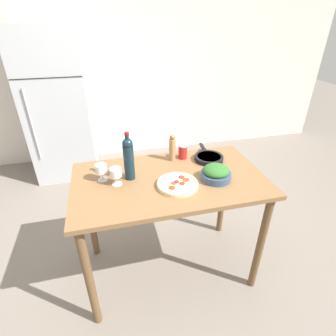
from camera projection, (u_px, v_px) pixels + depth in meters
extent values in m
plane|color=slate|center=(169.00, 267.00, 2.31)|extent=(14.00, 14.00, 0.00)
cube|color=silver|center=(127.00, 67.00, 3.67)|extent=(6.40, 0.06, 2.60)
cube|color=#B7BCC1|center=(58.00, 106.00, 3.32)|extent=(0.76, 0.72, 1.86)
cube|color=black|center=(47.00, 78.00, 2.81)|extent=(0.74, 0.01, 0.01)
cylinder|color=#B2B2B7|center=(32.00, 125.00, 2.99)|extent=(0.02, 0.02, 0.84)
cube|color=brown|center=(169.00, 180.00, 1.85)|extent=(1.35, 0.78, 0.03)
cylinder|color=brown|center=(89.00, 280.00, 1.68)|extent=(0.06, 0.06, 0.89)
cylinder|color=brown|center=(260.00, 245.00, 1.94)|extent=(0.06, 0.06, 0.89)
cylinder|color=brown|center=(90.00, 215.00, 2.23)|extent=(0.06, 0.06, 0.89)
cylinder|color=brown|center=(223.00, 194.00, 2.49)|extent=(0.06, 0.06, 0.89)
cylinder|color=#142833|center=(129.00, 162.00, 1.78)|extent=(0.07, 0.07, 0.25)
sphere|color=#142833|center=(127.00, 144.00, 1.71)|extent=(0.07, 0.07, 0.07)
cylinder|color=#142833|center=(127.00, 139.00, 1.70)|extent=(0.03, 0.03, 0.06)
cylinder|color=maroon|center=(127.00, 134.00, 1.68)|extent=(0.03, 0.03, 0.02)
cylinder|color=silver|center=(117.00, 184.00, 1.78)|extent=(0.07, 0.07, 0.00)
cylinder|color=silver|center=(117.00, 180.00, 1.76)|extent=(0.01, 0.01, 0.06)
cylinder|color=white|center=(116.00, 172.00, 1.73)|extent=(0.08, 0.08, 0.06)
cylinder|color=maroon|center=(116.00, 175.00, 1.74)|extent=(0.07, 0.07, 0.02)
cylinder|color=silver|center=(103.00, 180.00, 1.82)|extent=(0.07, 0.07, 0.00)
cylinder|color=silver|center=(102.00, 176.00, 1.80)|extent=(0.01, 0.01, 0.06)
cylinder|color=white|center=(101.00, 168.00, 1.77)|extent=(0.08, 0.08, 0.06)
cylinder|color=maroon|center=(101.00, 171.00, 1.78)|extent=(0.07, 0.07, 0.02)
cylinder|color=#AD7F51|center=(172.00, 150.00, 2.04)|extent=(0.05, 0.05, 0.18)
sphere|color=#936C45|center=(172.00, 137.00, 1.98)|extent=(0.04, 0.04, 0.04)
cylinder|color=#384C6B|center=(216.00, 176.00, 1.82)|extent=(0.21, 0.21, 0.05)
ellipsoid|color=#2D6628|center=(216.00, 170.00, 1.80)|extent=(0.18, 0.18, 0.07)
cylinder|color=beige|center=(178.00, 185.00, 1.75)|extent=(0.28, 0.28, 0.02)
torus|color=beige|center=(178.00, 183.00, 1.75)|extent=(0.28, 0.28, 0.02)
cylinder|color=red|center=(174.00, 183.00, 1.75)|extent=(0.04, 0.04, 0.01)
cylinder|color=red|center=(182.00, 183.00, 1.75)|extent=(0.04, 0.04, 0.01)
cylinder|color=#E93E1B|center=(186.00, 180.00, 1.79)|extent=(0.05, 0.05, 0.01)
cylinder|color=red|center=(177.00, 182.00, 1.76)|extent=(0.03, 0.03, 0.01)
cylinder|color=red|center=(181.00, 177.00, 1.81)|extent=(0.04, 0.04, 0.01)
cylinder|color=red|center=(172.00, 188.00, 1.70)|extent=(0.04, 0.04, 0.01)
cylinder|color=#B2231E|center=(183.00, 152.00, 2.08)|extent=(0.07, 0.07, 0.11)
cylinder|color=white|center=(183.00, 145.00, 2.05)|extent=(0.07, 0.07, 0.01)
cylinder|color=black|center=(209.00, 158.00, 2.07)|extent=(0.23, 0.23, 0.03)
cylinder|color=black|center=(209.00, 158.00, 2.07)|extent=(0.19, 0.19, 0.03)
cube|color=black|center=(203.00, 147.00, 2.22)|extent=(0.04, 0.14, 0.02)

